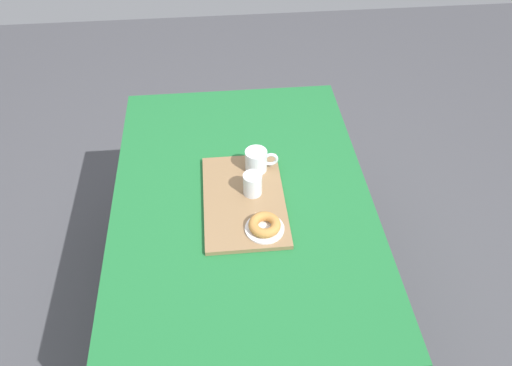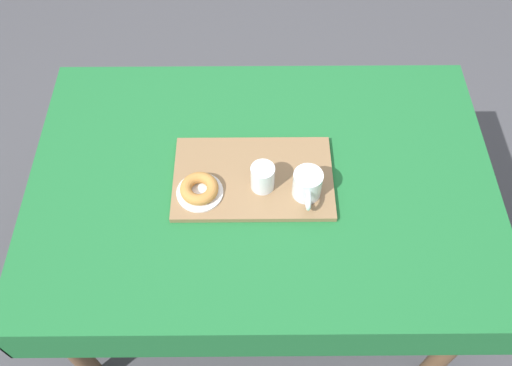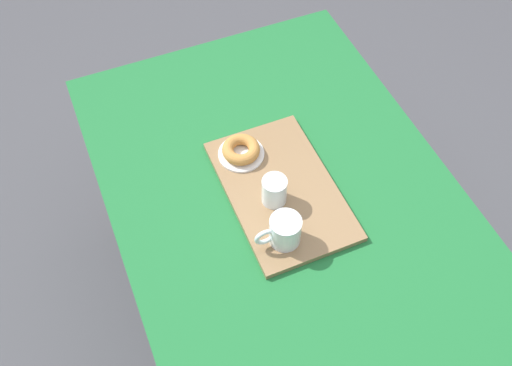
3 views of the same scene
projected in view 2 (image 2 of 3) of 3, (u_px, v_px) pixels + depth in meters
The scene contains 7 objects.
ground_plane at pixel (261, 281), 2.19m from camera, with size 6.00×6.00×0.00m, color #47474C.
dining_table at pixel (262, 194), 1.65m from camera, with size 1.38×0.94×0.73m.
serving_tray at pixel (253, 178), 1.57m from camera, with size 0.47×0.29×0.02m, color olive.
tea_mug_left at pixel (307, 185), 1.50m from camera, with size 0.08×0.13×0.09m.
water_glass_near at pixel (262, 178), 1.51m from camera, with size 0.07×0.07×0.08m.
donut_plate_left at pixel (200, 192), 1.53m from camera, with size 0.13×0.13×0.01m, color white.
sugar_donut_left at pixel (199, 188), 1.51m from camera, with size 0.11×0.11×0.03m, color #BC7F3D.
Camera 2 is at (-0.02, -0.90, 2.03)m, focal length 37.62 mm.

